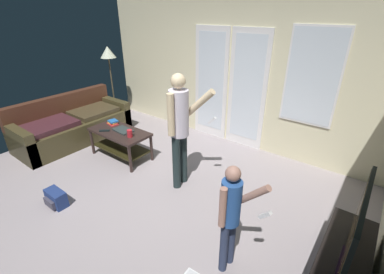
{
  "coord_description": "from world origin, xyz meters",
  "views": [
    {
      "loc": [
        2.47,
        -2.06,
        2.42
      ],
      "look_at": [
        0.76,
        0.2,
        1.04
      ],
      "focal_mm": 24.9,
      "sensor_mm": 36.0,
      "label": 1
    }
  ],
  "objects": [
    {
      "name": "leather_couch",
      "position": [
        -2.35,
        0.38,
        0.3
      ],
      "size": [
        0.91,
        2.15,
        0.86
      ],
      "color": "#443C22",
      "rests_on": "ground_plane"
    },
    {
      "name": "flat_screen_tv",
      "position": [
        2.56,
        0.02,
        0.78
      ],
      "size": [
        0.08,
        1.04,
        0.74
      ],
      "color": "black",
      "rests_on": "tv_stand"
    },
    {
      "name": "tv_remote_black",
      "position": [
        -1.23,
        0.34,
        0.52
      ],
      "size": [
        0.16,
        0.15,
        0.02
      ],
      "primitive_type": "cube",
      "rotation": [
        0.0,
        0.0,
        0.72
      ],
      "color": "black",
      "rests_on": "coffee_table"
    },
    {
      "name": "backpack",
      "position": [
        -0.71,
        -0.9,
        0.11
      ],
      "size": [
        0.32,
        0.2,
        0.22
      ],
      "color": "navy",
      "rests_on": "ground_plane"
    },
    {
      "name": "cup_near_edge",
      "position": [
        -0.71,
        0.45,
        0.57
      ],
      "size": [
        0.09,
        0.09,
        0.12
      ],
      "primitive_type": "cylinder",
      "color": "red",
      "rests_on": "coffee_table"
    },
    {
      "name": "ground_plane",
      "position": [
        0.0,
        0.0,
        -0.01
      ],
      "size": [
        5.79,
        4.62,
        0.02
      ],
      "primitive_type": "cube",
      "color": "#9C9094"
    },
    {
      "name": "laptop_closed",
      "position": [
        -0.98,
        0.54,
        0.52
      ],
      "size": [
        0.37,
        0.25,
        0.03
      ],
      "primitive_type": "cube",
      "rotation": [
        0.0,
        0.0,
        -0.08
      ],
      "color": "#2F3939",
      "rests_on": "coffee_table"
    },
    {
      "name": "person_adult",
      "position": [
        0.33,
        0.5,
        1.01
      ],
      "size": [
        0.59,
        0.49,
        1.68
      ],
      "color": "#1F2B2D",
      "rests_on": "ground_plane"
    },
    {
      "name": "person_child",
      "position": [
        1.61,
        -0.32,
        0.72
      ],
      "size": [
        0.45,
        0.33,
        1.21
      ],
      "color": "#2B3550",
      "rests_on": "ground_plane"
    },
    {
      "name": "coffee_table",
      "position": [
        -1.04,
        0.5,
        0.37
      ],
      "size": [
        1.09,
        0.55,
        0.51
      ],
      "color": "#2E211D",
      "rests_on": "ground_plane"
    },
    {
      "name": "wall_back_with_doors",
      "position": [
        0.06,
        2.28,
        1.32
      ],
      "size": [
        5.79,
        0.09,
        2.7
      ],
      "color": "beige",
      "rests_on": "ground_plane"
    },
    {
      "name": "book_stack",
      "position": [
        -1.36,
        0.62,
        0.54
      ],
      "size": [
        0.22,
        0.19,
        0.07
      ],
      "color": "red",
      "rests_on": "coffee_table"
    },
    {
      "name": "floor_lamp",
      "position": [
        -2.67,
        1.66,
        1.43
      ],
      "size": [
        0.34,
        0.34,
        1.66
      ],
      "color": "#362C1F",
      "rests_on": "ground_plane"
    }
  ]
}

